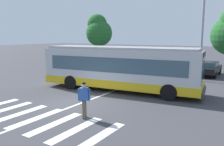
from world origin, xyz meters
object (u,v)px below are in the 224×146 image
object	(u,v)px
parked_car_blue	(180,66)
background_tree_left	(99,31)
city_transit_bus	(120,68)
pedestrian_crossing_street	(84,98)
parked_car_black	(208,68)
parked_car_white	(155,64)
twin_arm_street_lamp	(204,9)

from	to	relation	value
parked_car_blue	background_tree_left	world-z (taller)	background_tree_left
city_transit_bus	pedestrian_crossing_street	xyz separation A→B (m)	(1.47, -5.70, -0.62)
parked_car_blue	parked_car_black	bearing A→B (deg)	1.70
parked_car_black	background_tree_left	xyz separation A→B (m)	(-15.31, 3.17, 3.77)
parked_car_white	parked_car_blue	bearing A→B (deg)	0.97
twin_arm_street_lamp	parked_car_black	bearing A→B (deg)	88.03
twin_arm_street_lamp	parked_car_blue	bearing A→B (deg)	129.86
parked_car_blue	background_tree_left	bearing A→B (deg)	165.48
twin_arm_street_lamp	background_tree_left	distance (m)	16.56
parked_car_black	twin_arm_street_lamp	world-z (taller)	twin_arm_street_lamp
parked_car_black	background_tree_left	distance (m)	16.09
parked_car_white	parked_car_blue	size ratio (longest dim) A/B	1.00
city_transit_bus	parked_car_white	xyz separation A→B (m)	(-1.27, 9.74, -0.82)
parked_car_black	background_tree_left	world-z (taller)	background_tree_left
parked_car_blue	background_tree_left	distance (m)	13.51
parked_car_white	parked_car_blue	world-z (taller)	same
city_transit_bus	parked_car_white	bearing A→B (deg)	97.41
city_transit_bus	parked_car_black	xyz separation A→B (m)	(4.11, 9.87, -0.82)
city_transit_bus	twin_arm_street_lamp	size ratio (longest dim) A/B	1.16
background_tree_left	pedestrian_crossing_street	bearing A→B (deg)	-55.92
pedestrian_crossing_street	twin_arm_street_lamp	world-z (taller)	twin_arm_street_lamp
parked_car_white	twin_arm_street_lamp	size ratio (longest dim) A/B	0.46
pedestrian_crossing_street	parked_car_black	size ratio (longest dim) A/B	0.38
pedestrian_crossing_street	background_tree_left	bearing A→B (deg)	124.08
pedestrian_crossing_street	parked_car_white	world-z (taller)	pedestrian_crossing_street
parked_car_white	twin_arm_street_lamp	world-z (taller)	twin_arm_street_lamp
city_transit_bus	pedestrian_crossing_street	bearing A→B (deg)	-75.48
pedestrian_crossing_street	twin_arm_street_lamp	distance (m)	13.52
city_transit_bus	twin_arm_street_lamp	world-z (taller)	twin_arm_street_lamp
parked_car_blue	twin_arm_street_lamp	distance (m)	6.62
pedestrian_crossing_street	parked_car_blue	distance (m)	15.48
parked_car_white	background_tree_left	world-z (taller)	background_tree_left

